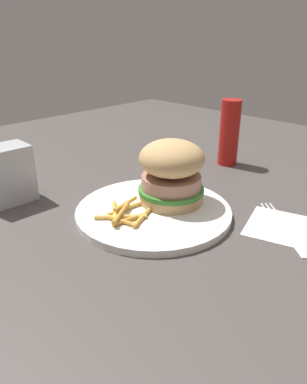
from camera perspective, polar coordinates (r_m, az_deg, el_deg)
ground_plane at (r=0.60m, az=0.37°, el=-4.34°), size 1.60×1.60×0.00m
plate at (r=0.62m, az=0.00°, el=-3.04°), size 0.26×0.26×0.01m
sandwich at (r=0.62m, az=2.83°, el=3.24°), size 0.11×0.11×0.11m
fries_pile at (r=0.59m, az=-4.52°, el=-3.40°), size 0.09×0.09×0.01m
napkin at (r=0.62m, az=19.68°, el=-5.17°), size 0.14×0.14×0.00m
fork at (r=0.62m, az=19.66°, el=-4.89°), size 0.14×0.13×0.00m
napkin_dispenser at (r=0.70m, az=-22.26°, el=2.48°), size 0.06×0.09×0.10m
ketchup_bottle at (r=0.85m, az=11.79°, el=9.07°), size 0.04×0.04×0.15m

